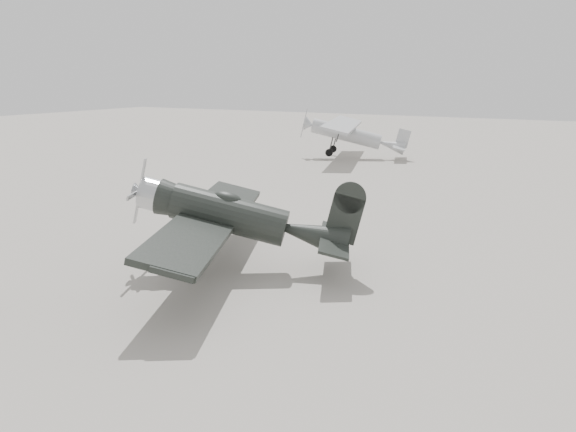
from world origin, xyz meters
name	(u,v)px	position (x,y,z in m)	size (l,w,h in m)	color
ground	(251,264)	(0.00, 0.00, 0.00)	(160.00, 160.00, 0.00)	#9C968A
lowwing_monoplane	(240,218)	(-0.01, -0.61, 1.88)	(8.22, 10.76, 3.55)	black
highwing_monoplane	(351,132)	(-7.46, 27.18, 2.20)	(8.87, 12.34, 3.51)	#A6A9AB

